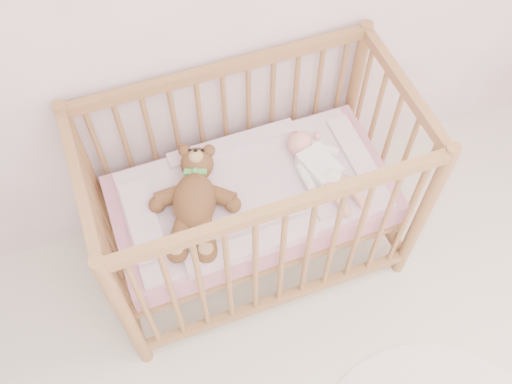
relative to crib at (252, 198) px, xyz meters
name	(u,v)px	position (x,y,z in m)	size (l,w,h in m)	color
crib	(252,198)	(0.00, 0.00, 0.00)	(1.36, 0.76, 1.00)	#A16D44
mattress	(252,200)	(0.00, 0.00, -0.01)	(1.22, 0.62, 0.13)	pink
blanket	(252,190)	(0.00, 0.00, 0.06)	(1.10, 0.58, 0.06)	#E59DBA
baby	(320,164)	(0.31, -0.02, 0.14)	(0.24, 0.49, 0.12)	white
teddy_bear	(194,201)	(-0.26, -0.02, 0.15)	(0.40, 0.57, 0.16)	brown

